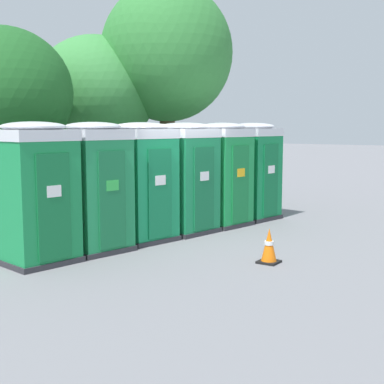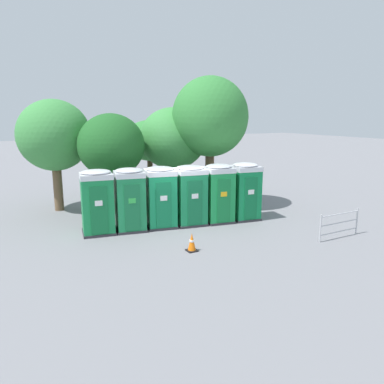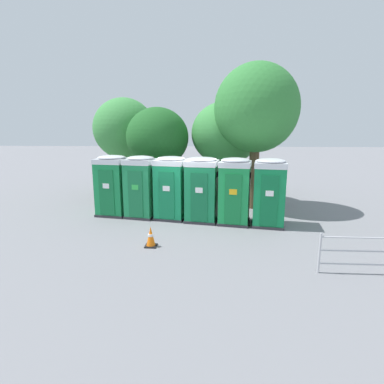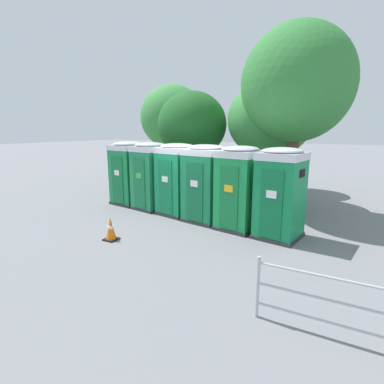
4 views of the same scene
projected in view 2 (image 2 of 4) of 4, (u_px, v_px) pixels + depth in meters
name	position (u px, v px, depth m)	size (l,w,h in m)	color
ground_plane	(175.00, 225.00, 15.95)	(120.00, 120.00, 0.00)	slate
portapotty_0	(97.00, 202.00, 14.56)	(1.41, 1.38, 2.54)	#2D2D33
portapotty_1	(130.00, 199.00, 14.97)	(1.37, 1.40, 2.54)	#2D2D33
portapotty_2	(161.00, 197.00, 15.42)	(1.40, 1.41, 2.54)	#2D2D33
portapotty_3	(190.00, 195.00, 15.78)	(1.40, 1.38, 2.54)	#2D2D33
portapotty_4	(218.00, 193.00, 16.16)	(1.35, 1.38, 2.54)	#2D2D33
portapotty_5	(245.00, 191.00, 16.59)	(1.34, 1.37, 2.54)	#2D2D33
street_tree_0	(111.00, 146.00, 17.19)	(3.06, 3.06, 4.67)	brown
street_tree_1	(210.00, 117.00, 18.10)	(3.70, 3.70, 6.43)	brown
street_tree_2	(149.00, 141.00, 21.18)	(2.92, 2.92, 4.31)	#4C3826
street_tree_3	(54.00, 136.00, 17.66)	(3.41, 3.41, 5.33)	brown
street_tree_4	(173.00, 139.00, 19.09)	(3.41, 3.41, 4.97)	#4C3826
traffic_cone	(192.00, 242.00, 12.83)	(0.36, 0.36, 0.64)	black
event_barrier	(339.00, 224.00, 14.13)	(2.06, 0.08, 1.05)	#B7B7BC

